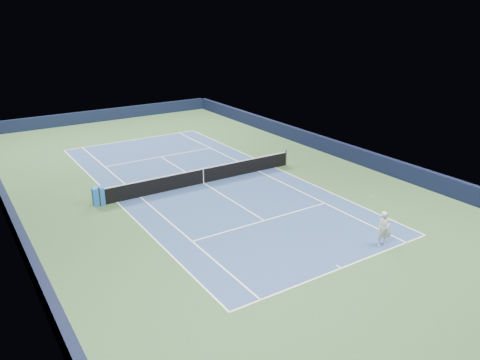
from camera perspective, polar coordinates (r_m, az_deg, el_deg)
ground at (r=28.86m, az=-4.47°, el=-0.39°), size 40.00×40.00×0.00m
wall_far at (r=46.45m, az=-16.44°, el=7.57°), size 22.00×0.35×1.10m
wall_right at (r=34.86m, az=11.33°, el=3.90°), size 0.35×40.00×1.10m
wall_left at (r=25.75m, az=-26.17°, el=-3.87°), size 0.35×40.00×1.10m
court_surface at (r=28.85m, az=-4.47°, el=-0.39°), size 10.97×23.77×0.01m
baseline_far at (r=39.23m, az=-12.88°, el=4.81°), size 10.97×0.08×0.00m
baseline_near at (r=20.21m, az=12.26°, el=-10.46°), size 10.97×0.08×0.00m
sideline_doubles_right at (r=31.66m, az=4.27°, el=1.54°), size 0.08×23.77×0.00m
sideline_doubles_left at (r=26.88m, az=-14.78°, el=-2.62°), size 0.08×23.77×0.00m
sideline_singles_right at (r=30.89m, az=2.24°, el=1.10°), size 0.08×23.77×0.00m
sideline_singles_left at (r=27.29m, az=-12.07°, el=-2.04°), size 0.08×23.77×0.00m
service_line_far at (r=34.32m, az=-9.62°, el=2.81°), size 8.23×0.08×0.00m
service_line_near at (r=23.85m, az=2.98°, el=-4.96°), size 8.23×0.08×0.00m
center_service_line at (r=28.85m, az=-4.47°, el=-0.38°), size 0.08×12.80×0.00m
center_mark_far at (r=39.10m, az=-12.80°, el=4.76°), size 0.08×0.30×0.00m
center_mark_near at (r=20.30m, az=11.96°, el=-10.28°), size 0.08×0.30×0.00m
tennis_net at (r=28.68m, az=-4.50°, el=0.55°), size 12.90×0.10×1.07m
sponsor_cube at (r=26.69m, az=-16.88°, el=-1.88°), size 0.66×0.61×1.00m
tennis_player at (r=22.11m, az=17.14°, el=-5.70°), size 0.80×1.29×2.02m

